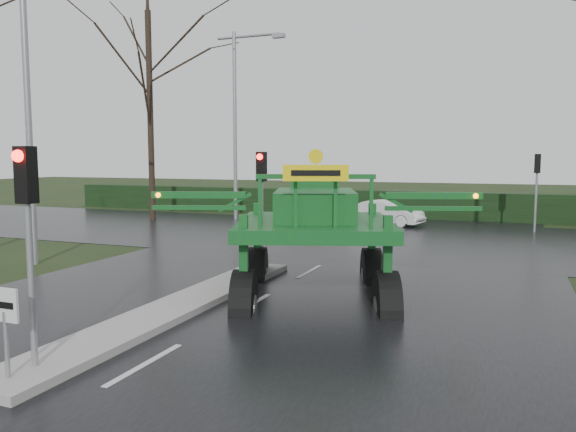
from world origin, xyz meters
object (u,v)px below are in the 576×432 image
at_px(keep_left_sign, 5,318).
at_px(traffic_signal_far, 537,175).
at_px(street_light_left_far, 240,108).
at_px(crop_sprayer, 244,215).
at_px(traffic_signal_near, 27,209).
at_px(white_sedan, 386,225).
at_px(street_light_left_near, 34,71).
at_px(traffic_signal_mid, 261,184).

distance_m(keep_left_sign, traffic_signal_far, 22.93).
height_order(street_light_left_far, crop_sprayer, street_light_left_far).
bearing_deg(keep_left_sign, traffic_signal_far, 70.07).
bearing_deg(street_light_left_far, crop_sprayer, -63.30).
relative_size(traffic_signal_near, white_sedan, 0.95).
bearing_deg(white_sedan, traffic_signal_near, -168.80).
bearing_deg(street_light_left_far, street_light_left_near, -90.00).
height_order(traffic_signal_near, street_light_left_near, street_light_left_near).
height_order(traffic_signal_mid, crop_sprayer, crop_sprayer).
height_order(keep_left_sign, traffic_signal_far, traffic_signal_far).
bearing_deg(traffic_signal_mid, traffic_signal_near, -90.00).
xyz_separation_m(crop_sprayer, white_sedan, (-0.20, 16.46, -2.09)).
height_order(traffic_signal_far, street_light_left_near, street_light_left_near).
bearing_deg(traffic_signal_mid, street_light_left_far, 118.86).
bearing_deg(traffic_signal_near, crop_sprayer, 76.15).
height_order(street_light_left_near, crop_sprayer, street_light_left_near).
xyz_separation_m(keep_left_sign, crop_sprayer, (1.21, 5.39, 1.03)).
bearing_deg(white_sedan, traffic_signal_mid, -170.58).
relative_size(traffic_signal_mid, traffic_signal_far, 1.00).
distance_m(traffic_signal_far, white_sedan, 7.28).
distance_m(keep_left_sign, traffic_signal_mid, 9.12).
bearing_deg(street_light_left_far, traffic_signal_near, -71.83).
bearing_deg(street_light_left_far, keep_left_sign, -72.22).
distance_m(traffic_signal_near, crop_sprayer, 5.07).
bearing_deg(street_light_left_far, traffic_signal_mid, -61.14).
bearing_deg(white_sedan, keep_left_sign, -168.74).
bearing_deg(traffic_signal_far, street_light_left_near, 43.63).
distance_m(crop_sprayer, white_sedan, 16.59).
height_order(crop_sprayer, white_sedan, crop_sprayer).
distance_m(traffic_signal_mid, street_light_left_far, 14.68).
height_order(street_light_left_near, street_light_left_far, same).
bearing_deg(crop_sprayer, white_sedan, 71.44).
bearing_deg(keep_left_sign, traffic_signal_mid, 90.00).
height_order(street_light_left_near, white_sedan, street_light_left_near).
distance_m(keep_left_sign, crop_sprayer, 5.62).
height_order(keep_left_sign, traffic_signal_mid, traffic_signal_mid).
bearing_deg(white_sedan, crop_sprayer, -165.40).
xyz_separation_m(traffic_signal_mid, white_sedan, (1.01, 12.86, -2.59)).
xyz_separation_m(street_light_left_far, white_sedan, (7.90, 0.35, -5.99)).
height_order(traffic_signal_mid, street_light_left_near, street_light_left_near).
bearing_deg(white_sedan, traffic_signal_far, -78.95).
height_order(traffic_signal_mid, street_light_left_far, street_light_left_far).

